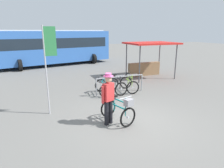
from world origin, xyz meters
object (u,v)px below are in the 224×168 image
object	(u,v)px
racked_bike_teal	(103,87)
person_with_featured_bike	(108,97)
banner_flag	(49,54)
racked_bike_lime	(129,84)
market_stall	(148,56)
racked_bike_black	(117,86)
featured_bicycle	(119,110)
bus_distant	(55,46)

from	to	relation	value
racked_bike_teal	person_with_featured_bike	bearing A→B (deg)	-105.34
racked_bike_teal	banner_flag	xyz separation A→B (m)	(-2.49, -1.49, 1.86)
racked_bike_teal	racked_bike_lime	world-z (taller)	same
market_stall	banner_flag	xyz separation A→B (m)	(-6.47, -4.16, 0.84)
racked_bike_black	featured_bicycle	xyz separation A→B (m)	(-1.16, -3.11, 0.08)
racked_bike_teal	bus_distant	bearing A→B (deg)	97.81
person_with_featured_bike	banner_flag	bearing A→B (deg)	136.43
market_stall	banner_flag	distance (m)	7.74
market_stall	banner_flag	size ratio (longest dim) A/B	0.98
racked_bike_lime	banner_flag	bearing A→B (deg)	-158.35
racked_bike_teal	banner_flag	distance (m)	3.45
racked_bike_black	racked_bike_lime	size ratio (longest dim) A/B	0.99
featured_bicycle	bus_distant	bearing A→B (deg)	93.92
racked_bike_teal	market_stall	bearing A→B (deg)	33.75
racked_bike_black	banner_flag	size ratio (longest dim) A/B	0.35
racked_bike_teal	racked_bike_black	bearing A→B (deg)	2.10
racked_bike_lime	person_with_featured_bike	size ratio (longest dim) A/B	0.66
racked_bike_lime	bus_distant	size ratio (longest dim) A/B	0.11
bus_distant	market_stall	world-z (taller)	bus_distant
racked_bike_black	banner_flag	bearing A→B (deg)	-154.55
bus_distant	racked_bike_lime	bearing A→B (deg)	-74.30
racked_bike_lime	featured_bicycle	bearing A→B (deg)	-120.73
racked_bike_teal	bus_distant	distance (m)	10.01
racked_bike_teal	person_with_featured_bike	world-z (taller)	person_with_featured_bike
racked_bike_black	bus_distant	world-z (taller)	bus_distant
featured_bicycle	bus_distant	distance (m)	13.00
racked_bike_black	bus_distant	bearing A→B (deg)	101.80
racked_bike_black	banner_flag	xyz separation A→B (m)	(-3.19, -1.52, 1.86)
featured_bicycle	market_stall	xyz separation A→B (m)	(4.45, 5.74, 0.95)
racked_bike_black	featured_bicycle	size ratio (longest dim) A/B	0.90
person_with_featured_bike	bus_distant	world-z (taller)	bus_distant
market_stall	banner_flag	world-z (taller)	banner_flag
racked_bike_black	market_stall	bearing A→B (deg)	38.75
racked_bike_lime	market_stall	bearing A→B (deg)	45.27
banner_flag	bus_distant	bearing A→B (deg)	84.25
racked_bike_black	racked_bike_lime	world-z (taller)	same
racked_bike_teal	racked_bike_lime	bearing A→B (deg)	2.11
racked_bike_teal	featured_bicycle	size ratio (longest dim) A/B	0.90
person_with_featured_bike	bus_distant	bearing A→B (deg)	92.26
racked_bike_lime	person_with_featured_bike	xyz separation A→B (m)	(-2.24, -3.11, 0.58)
market_stall	racked_bike_teal	bearing A→B (deg)	-146.25
featured_bicycle	racked_bike_black	bearing A→B (deg)	69.49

